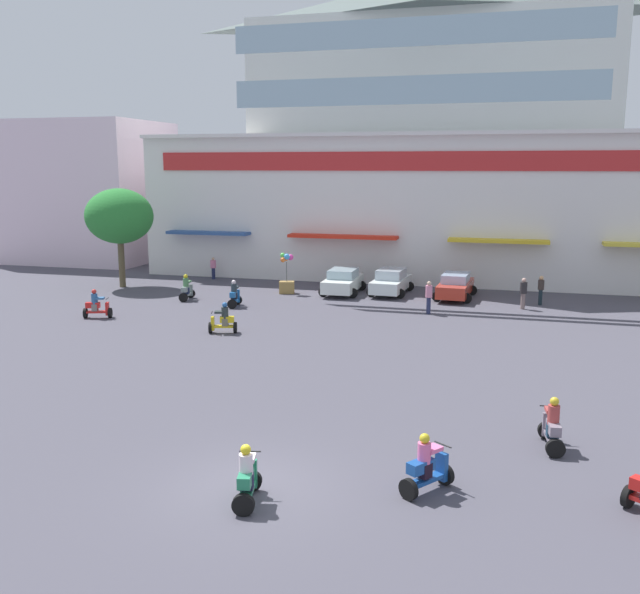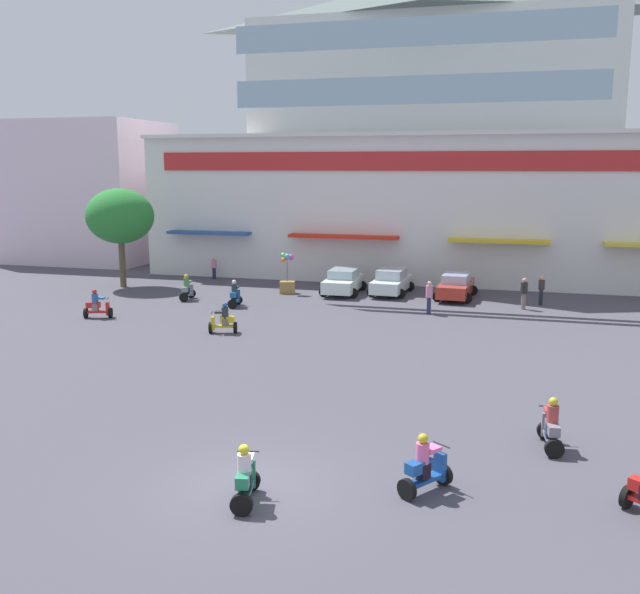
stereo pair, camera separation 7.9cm
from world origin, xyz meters
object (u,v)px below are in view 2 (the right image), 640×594
object	(u,v)px
scooter_rider_6	(97,306)
pedestrian_3	(214,267)
scooter_rider_4	(235,295)
scooter_rider_5	(223,320)
parked_car_1	(391,282)
pedestrian_2	(429,295)
scooter_rider_7	(425,467)
parked_car_0	(344,281)
scooter_rider_2	(245,478)
pedestrian_4	(524,292)
balloon_vendor_cart	(287,277)
pedestrian_1	(541,288)
scooter_rider_3	(187,289)
scooter_rider_0	(551,427)
plaza_tree_0	(120,216)
parked_car_2	(456,286)

from	to	relation	value
scooter_rider_6	pedestrian_3	xyz separation A→B (m)	(0.65, 13.18, 0.23)
scooter_rider_4	scooter_rider_5	world-z (taller)	scooter_rider_4
parked_car_1	pedestrian_2	distance (m)	6.00
scooter_rider_4	scooter_rider_7	xyz separation A→B (m)	(13.01, -19.68, -0.01)
parked_car_0	scooter_rider_2	bearing A→B (deg)	-81.17
pedestrian_3	pedestrian_4	world-z (taller)	pedestrian_4
scooter_rider_2	scooter_rider_4	distance (m)	23.19
scooter_rider_2	balloon_vendor_cart	xyz separation A→B (m)	(-7.52, 26.03, 0.40)
pedestrian_1	scooter_rider_3	bearing A→B (deg)	-168.80
scooter_rider_3	scooter_rider_7	distance (m)	26.52
scooter_rider_6	balloon_vendor_cart	xyz separation A→B (m)	(7.27, 9.28, 0.41)
parked_car_0	parked_car_1	size ratio (longest dim) A/B	0.98
scooter_rider_6	balloon_vendor_cart	distance (m)	11.79
scooter_rider_0	pedestrian_4	size ratio (longest dim) A/B	0.89
parked_car_0	balloon_vendor_cart	xyz separation A→B (m)	(-3.35, -0.87, 0.26)
scooter_rider_2	scooter_rider_3	xyz separation A→B (m)	(-12.51, 22.46, 0.00)
scooter_rider_7	scooter_rider_6	bearing A→B (deg)	141.17
scooter_rider_6	pedestrian_3	bearing A→B (deg)	87.18
scooter_rider_4	scooter_rider_2	bearing A→B (deg)	-67.03
scooter_rider_0	scooter_rider_5	world-z (taller)	scooter_rider_0
scooter_rider_6	pedestrian_4	size ratio (longest dim) A/B	0.88
scooter_rider_0	pedestrian_1	xyz separation A→B (m)	(0.40, 21.16, 0.33)
scooter_rider_4	parked_car_1	bearing A→B (deg)	38.65
plaza_tree_0	pedestrian_4	size ratio (longest dim) A/B	3.67
scooter_rider_6	pedestrian_1	xyz separation A→B (m)	(22.19, 9.65, 0.34)
pedestrian_3	scooter_rider_6	bearing A→B (deg)	-92.82
scooter_rider_5	pedestrian_3	distance (m)	16.08
scooter_rider_5	scooter_rider_0	bearing A→B (deg)	-35.69
scooter_rider_3	scooter_rider_7	bearing A→B (deg)	-51.63
parked_car_1	scooter_rider_6	distance (m)	17.26
plaza_tree_0	scooter_rider_6	distance (m)	10.24
parked_car_1	scooter_rider_5	distance (m)	13.46
parked_car_1	pedestrian_4	bearing A→B (deg)	-18.55
scooter_rider_7	pedestrian_1	bearing A→B (deg)	82.08
plaza_tree_0	pedestrian_3	xyz separation A→B (m)	(4.38, 4.49, -3.71)
scooter_rider_2	parked_car_1	bearing A→B (deg)	92.73
pedestrian_1	scooter_rider_6	bearing A→B (deg)	-156.50
parked_car_0	scooter_rider_6	xyz separation A→B (m)	(-10.61, -10.14, -0.15)
scooter_rider_0	plaza_tree_0	bearing A→B (deg)	141.62
plaza_tree_0	balloon_vendor_cart	bearing A→B (deg)	3.07
pedestrian_1	balloon_vendor_cart	bearing A→B (deg)	-178.58
scooter_rider_4	pedestrian_2	world-z (taller)	pedestrian_2
scooter_rider_3	scooter_rider_6	distance (m)	6.15
parked_car_2	scooter_rider_0	size ratio (longest dim) A/B	2.91
scooter_rider_2	scooter_rider_6	size ratio (longest dim) A/B	0.99
plaza_tree_0	balloon_vendor_cart	size ratio (longest dim) A/B	2.52
scooter_rider_3	pedestrian_3	distance (m)	7.65
scooter_rider_3	balloon_vendor_cart	distance (m)	6.15
scooter_rider_7	scooter_rider_5	bearing A→B (deg)	129.03
parked_car_1	scooter_rider_3	xyz separation A→B (m)	(-11.20, -5.08, -0.14)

